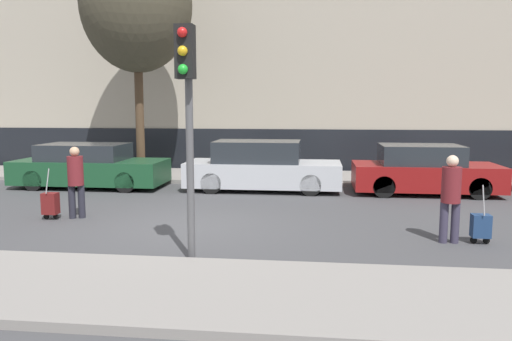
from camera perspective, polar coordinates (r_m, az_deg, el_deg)
ground_plane at (r=10.53m, az=-7.85°, el=-6.28°), size 80.00×80.00×0.00m
sidewalk_near at (r=7.11m, az=-15.74°, el=-12.77°), size 28.00×2.50×0.12m
sidewalk_far at (r=17.27m, az=-1.96°, el=-0.67°), size 28.00×3.00×0.12m
building_facade at (r=20.50m, az=-0.57°, el=14.66°), size 28.00×2.21×10.18m
parked_car_0 at (r=16.08m, az=-18.50°, el=0.41°), size 4.53×1.80×1.33m
parked_car_1 at (r=14.72m, az=0.65°, el=0.36°), size 4.52×1.77×1.46m
parked_car_2 at (r=14.92m, az=18.63°, el=-0.04°), size 4.01×1.80×1.39m
pedestrian_left at (r=11.68m, az=-19.91°, el=-0.83°), size 0.34×0.34×1.59m
trolley_left at (r=11.85m, az=-22.44°, el=-3.52°), size 0.34×0.29×1.13m
pedestrian_right at (r=9.65m, az=21.38°, el=-2.50°), size 0.35×0.34×1.61m
trolley_right at (r=9.92m, az=24.30°, el=-5.80°), size 0.34×0.29×1.08m
traffic_light at (r=7.79m, az=-7.88°, el=8.44°), size 0.28×0.47×3.68m
bare_tree_near_crossing at (r=17.34m, az=-13.51°, el=17.99°), size 3.59×3.59×7.82m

